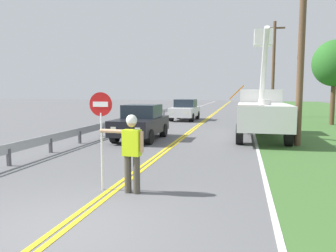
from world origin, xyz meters
name	(u,v)px	position (x,y,z in m)	size (l,w,h in m)	color
ground_plane	(61,229)	(0.00, 0.00, 0.00)	(160.00, 160.00, 0.00)	#5B5B5E
centerline_yellow_left	(202,122)	(-0.09, 20.00, 0.01)	(0.11, 110.00, 0.01)	yellow
centerline_yellow_right	(204,122)	(0.09, 20.00, 0.01)	(0.11, 110.00, 0.01)	yellow
edge_line_right	(251,123)	(3.60, 20.00, 0.01)	(0.12, 110.00, 0.01)	silver
edge_line_left	(158,121)	(-3.60, 20.00, 0.01)	(0.12, 110.00, 0.01)	silver
flagger_worker	(131,148)	(0.51, 2.17, 1.05)	(1.09, 0.27, 1.83)	#474238
stop_sign_paddle	(101,119)	(-0.26, 2.24, 1.71)	(0.56, 0.04, 2.33)	silver
utility_bucket_truck	(261,110)	(3.90, 12.40, 1.41)	(2.68, 6.82, 5.48)	silver
oncoming_sedan_nearest	(141,123)	(-1.86, 10.26, 0.83)	(1.96, 4.13, 1.70)	black
oncoming_sedan_second	(185,110)	(-1.65, 21.33, 0.83)	(2.03, 4.16, 1.70)	silver
utility_pole_near	(301,46)	(5.32, 10.09, 4.28)	(1.80, 0.28, 8.19)	brown
utility_pole_mid	(273,68)	(5.60, 26.60, 4.50)	(1.80, 0.28, 8.64)	brown
guardrail_left_shoulder	(125,121)	(-4.20, 14.17, 0.52)	(0.10, 32.00, 0.71)	#9EA0A3
roadside_tree_verge	(335,64)	(9.10, 19.99, 4.27)	(3.00, 3.00, 5.90)	brown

